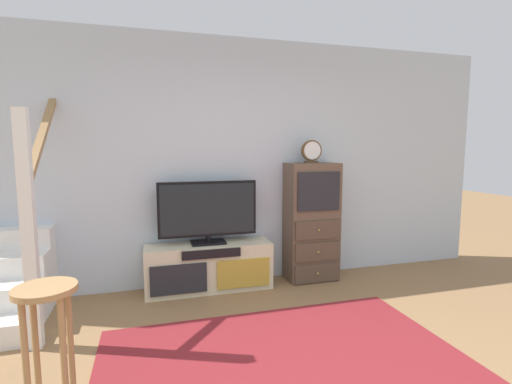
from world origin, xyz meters
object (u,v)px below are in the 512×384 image
Objects in this scene: media_console at (209,267)px; television at (208,211)px; desk_clock at (312,152)px; bar_stool_near at (47,319)px; side_cabinet at (312,222)px.

television is (0.00, 0.02, 0.61)m from media_console.
bar_stool_near is at bearing -146.01° from desk_clock.
television is 4.07× the size of desk_clock.
bar_stool_near is (-2.33, -1.57, -0.93)m from desk_clock.
desk_clock reaches higher than side_cabinet.
television is 0.77× the size of side_cabinet.
bar_stool_near is (-1.17, -1.60, -0.31)m from television.
bar_stool_near reaches higher than media_console.
media_console is 1.26m from side_cabinet.
television reaches higher than bar_stool_near.
side_cabinet is at bearing 0.49° from media_console.
desk_clock reaches higher than television.
bar_stool_near is at bearing -126.11° from television.
side_cabinet is 5.27× the size of desk_clock.
side_cabinet reaches higher than television.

